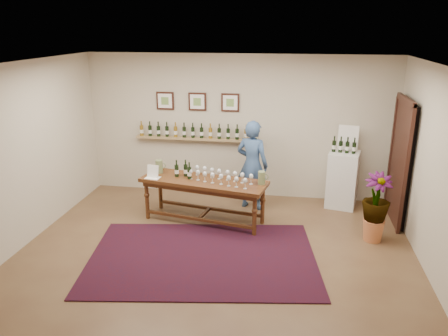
% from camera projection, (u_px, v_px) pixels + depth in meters
% --- Properties ---
extents(ground, '(6.00, 6.00, 0.00)m').
position_uv_depth(ground, '(216.00, 253.00, 6.65)').
color(ground, brown).
rests_on(ground, ground).
extents(room_shell, '(6.00, 6.00, 6.00)m').
position_uv_depth(room_shell, '(351.00, 155.00, 7.72)').
color(room_shell, beige).
rests_on(room_shell, ground).
extents(rug, '(3.63, 2.68, 0.02)m').
position_uv_depth(rug, '(203.00, 257.00, 6.50)').
color(rug, '#470C10').
rests_on(rug, ground).
extents(tasting_table, '(2.27, 1.10, 0.77)m').
position_uv_depth(tasting_table, '(204.00, 186.00, 7.53)').
color(tasting_table, '#432010').
rests_on(tasting_table, ground).
extents(table_glasses, '(1.41, 0.73, 0.19)m').
position_uv_depth(table_glasses, '(220.00, 176.00, 7.38)').
color(table_glasses, silver).
rests_on(table_glasses, tasting_table).
extents(table_bottles, '(0.35, 0.26, 0.33)m').
position_uv_depth(table_bottles, '(184.00, 168.00, 7.58)').
color(table_bottles, black).
rests_on(table_bottles, tasting_table).
extents(pitcher_left, '(0.17, 0.17, 0.24)m').
position_uv_depth(pitcher_left, '(159.00, 167.00, 7.81)').
color(pitcher_left, olive).
rests_on(pitcher_left, tasting_table).
extents(pitcher_right, '(0.18, 0.18, 0.22)m').
position_uv_depth(pitcher_right, '(262.00, 178.00, 7.25)').
color(pitcher_right, olive).
rests_on(pitcher_right, tasting_table).
extents(menu_card, '(0.27, 0.21, 0.22)m').
position_uv_depth(menu_card, '(153.00, 171.00, 7.57)').
color(menu_card, white).
rests_on(menu_card, tasting_table).
extents(display_pedestal, '(0.63, 0.63, 1.06)m').
position_uv_depth(display_pedestal, '(342.00, 179.00, 8.22)').
color(display_pedestal, silver).
rests_on(display_pedestal, ground).
extents(pedestal_bottles, '(0.34, 0.15, 0.33)m').
position_uv_depth(pedestal_bottles, '(344.00, 144.00, 7.99)').
color(pedestal_bottles, black).
rests_on(pedestal_bottles, display_pedestal).
extents(info_sign, '(0.37, 0.10, 0.51)m').
position_uv_depth(info_sign, '(348.00, 138.00, 8.08)').
color(info_sign, white).
rests_on(info_sign, display_pedestal).
extents(potted_plant, '(0.56, 0.56, 0.98)m').
position_uv_depth(potted_plant, '(376.00, 208.00, 6.86)').
color(potted_plant, '#C77042').
rests_on(potted_plant, ground).
extents(person, '(0.71, 0.57, 1.68)m').
position_uv_depth(person, '(252.00, 165.00, 8.06)').
color(person, '#35527E').
rests_on(person, ground).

